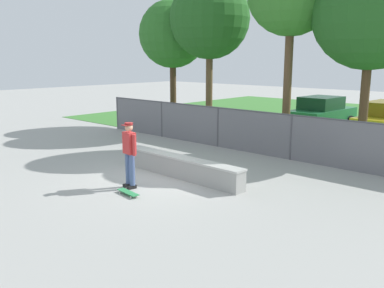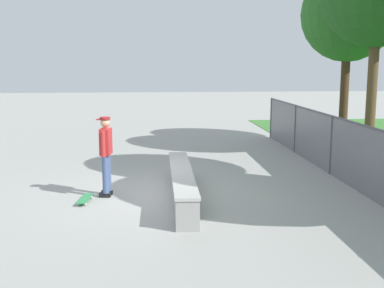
% 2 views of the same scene
% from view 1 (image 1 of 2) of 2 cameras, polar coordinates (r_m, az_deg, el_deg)
% --- Properties ---
extents(ground_plane, '(80.00, 80.00, 0.00)m').
position_cam_1_polar(ground_plane, '(12.39, -5.20, -4.99)').
color(ground_plane, '#9E9E99').
extents(grass_strip, '(28.65, 20.00, 0.02)m').
position_cam_1_polar(grass_strip, '(25.13, 21.63, 2.75)').
color(grass_strip, '#3D7A33').
rests_on(grass_strip, ground).
extents(concrete_ledge, '(4.57, 0.56, 0.64)m').
position_cam_1_polar(concrete_ledge, '(12.55, -1.48, -3.19)').
color(concrete_ledge, '#999993').
rests_on(concrete_ledge, ground).
extents(skateboarder, '(0.59, 0.34, 1.84)m').
position_cam_1_polar(skateboarder, '(11.50, -8.61, -1.07)').
color(skateboarder, black).
rests_on(skateboarder, ground).
extents(skateboard, '(0.82, 0.30, 0.09)m').
position_cam_1_polar(skateboard, '(11.14, -8.80, -6.60)').
color(skateboard, '#2D8C4C').
rests_on(skateboard, ground).
extents(chainlink_fence, '(16.72, 0.07, 1.64)m').
position_cam_1_polar(chainlink_fence, '(15.90, 8.25, 1.97)').
color(chainlink_fence, '#4C4C51').
rests_on(chainlink_fence, ground).
extents(tree_near_left, '(3.43, 3.43, 6.50)m').
position_cam_1_polar(tree_near_left, '(21.73, -2.68, 14.85)').
color(tree_near_left, '#47301E').
rests_on(tree_near_left, ground).
extents(tree_near_right, '(3.71, 3.71, 7.22)m').
position_cam_1_polar(tree_near_right, '(19.89, 2.46, 16.83)').
color(tree_near_right, brown).
rests_on(tree_near_right, ground).
extents(tree_far, '(4.12, 4.12, 7.25)m').
position_cam_1_polar(tree_far, '(16.19, 23.54, 16.52)').
color(tree_far, '#513823').
rests_on(tree_far, ground).
extents(car_green, '(2.20, 4.29, 1.66)m').
position_cam_1_polar(car_green, '(22.33, 17.43, 4.16)').
color(car_green, '#1E6638').
rests_on(car_green, ground).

